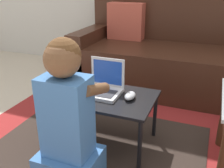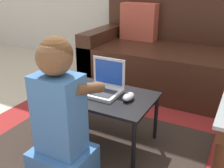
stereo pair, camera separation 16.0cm
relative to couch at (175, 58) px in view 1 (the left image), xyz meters
name	(u,v)px [view 1 (the left image)]	position (x,y,z in m)	size (l,w,h in m)	color
ground_plane	(101,165)	(-0.18, -1.33, -0.28)	(16.00, 16.00, 0.00)	beige
area_rug	(91,158)	(-0.26, -1.30, -0.28)	(1.79, 1.68, 0.01)	maroon
couch	(175,58)	(0.00, 0.00, 0.00)	(1.84, 0.82, 0.84)	#381E14
laptop_desk	(103,100)	(-0.26, -1.11, 0.02)	(0.63, 0.41, 0.34)	black
laptop	(103,88)	(-0.27, -1.08, 0.09)	(0.22, 0.20, 0.21)	silver
computer_mouse	(130,96)	(-0.09, -1.10, 0.07)	(0.06, 0.11, 0.04)	#B2B7C1
person_seated	(68,122)	(-0.28, -1.49, 0.07)	(0.30, 0.36, 0.77)	#3D70B2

